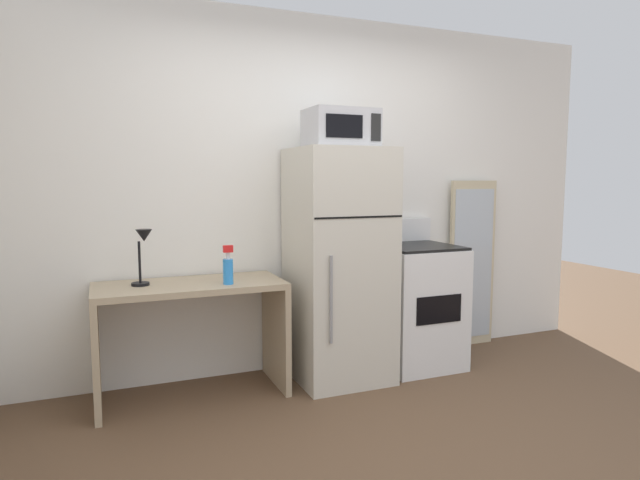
{
  "coord_description": "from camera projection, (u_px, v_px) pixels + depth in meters",
  "views": [
    {
      "loc": [
        -1.47,
        -2.13,
        1.41
      ],
      "look_at": [
        -0.16,
        1.1,
        1.02
      ],
      "focal_mm": 30.44,
      "sensor_mm": 36.0,
      "label": 1
    }
  ],
  "objects": [
    {
      "name": "oven_range",
      "position": [
        416.0,
        304.0,
        4.11
      ],
      "size": [
        0.58,
        0.61,
        1.1
      ],
      "color": "white",
      "rests_on": "ground"
    },
    {
      "name": "wall_back_white",
      "position": [
        309.0,
        194.0,
        4.09
      ],
      "size": [
        5.0,
        0.1,
        2.6
      ],
      "primitive_type": "cube",
      "color": "white",
      "rests_on": "ground"
    },
    {
      "name": "ground_plane",
      "position": [
        434.0,
        467.0,
        2.67
      ],
      "size": [
        12.0,
        12.0,
        0.0
      ],
      "primitive_type": "plane",
      "color": "brown"
    },
    {
      "name": "desk_lamp",
      "position": [
        143.0,
        248.0,
        3.36
      ],
      "size": [
        0.14,
        0.12,
        0.35
      ],
      "color": "black",
      "rests_on": "desk"
    },
    {
      "name": "spray_bottle",
      "position": [
        228.0,
        269.0,
        3.42
      ],
      "size": [
        0.06,
        0.06,
        0.25
      ],
      "color": "#2D8CEA",
      "rests_on": "desk"
    },
    {
      "name": "refrigerator",
      "position": [
        339.0,
        265.0,
        3.81
      ],
      "size": [
        0.64,
        0.67,
        1.62
      ],
      "color": "beige",
      "rests_on": "ground"
    },
    {
      "name": "desk",
      "position": [
        191.0,
        317.0,
        3.5
      ],
      "size": [
        1.19,
        0.54,
        0.75
      ],
      "color": "tan",
      "rests_on": "ground"
    },
    {
      "name": "microwave",
      "position": [
        341.0,
        129.0,
        3.68
      ],
      "size": [
        0.46,
        0.35,
        0.26
      ],
      "color": "#B7B7BC",
      "rests_on": "refrigerator"
    },
    {
      "name": "leaning_mirror",
      "position": [
        472.0,
        264.0,
        4.59
      ],
      "size": [
        0.44,
        0.03,
        1.4
      ],
      "color": "#C6B793",
      "rests_on": "ground"
    }
  ]
}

